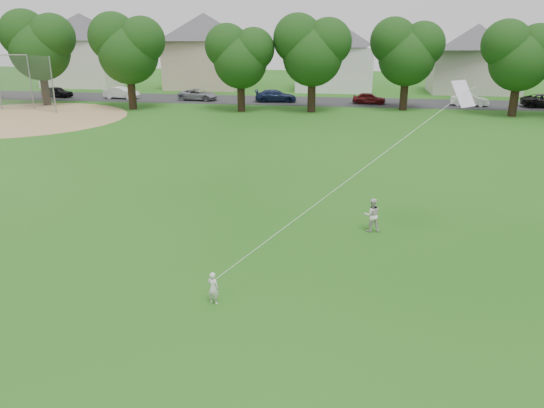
# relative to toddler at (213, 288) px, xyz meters

# --- Properties ---
(ground) EXTENTS (160.00, 160.00, 0.00)m
(ground) POSITION_rel_toddler_xyz_m (1.58, 0.46, -0.50)
(ground) COLOR #1E5212
(ground) RESTS_ON ground
(street) EXTENTS (90.00, 7.00, 0.01)m
(street) POSITION_rel_toddler_xyz_m (1.58, 42.46, -0.49)
(street) COLOR #2D2D30
(street) RESTS_ON ground
(dirt_infield) EXTENTS (18.00, 18.00, 0.02)m
(dirt_infield) POSITION_rel_toddler_xyz_m (-24.42, 28.46, -0.49)
(dirt_infield) COLOR #9E7F51
(dirt_infield) RESTS_ON ground
(toddler) EXTENTS (0.42, 0.35, 0.99)m
(toddler) POSITION_rel_toddler_xyz_m (0.00, 0.00, 0.00)
(toddler) COLOR silver
(toddler) RESTS_ON ground
(older_boy) EXTENTS (0.75, 0.64, 1.35)m
(older_boy) POSITION_rel_toddler_xyz_m (4.70, 6.41, 0.18)
(older_boy) COLOR silver
(older_boy) RESTS_ON ground
(kite) EXTENTS (4.32, 3.57, 10.75)m
(kite) POSITION_rel_toddler_xyz_m (3.77, 3.02, 2.58)
(kite) COLOR white
(kite) RESTS_ON ground
(tree_row) EXTENTS (82.69, 9.25, 10.54)m
(tree_row) POSITION_rel_toddler_xyz_m (4.62, 35.53, 5.82)
(tree_row) COLOR black
(tree_row) RESTS_ON ground
(parked_cars) EXTENTS (64.07, 2.30, 1.24)m
(parked_cars) POSITION_rel_toddler_xyz_m (2.63, 41.46, 0.11)
(parked_cars) COLOR black
(parked_cars) RESTS_ON ground
(house_row) EXTENTS (76.61, 14.04, 10.50)m
(house_row) POSITION_rel_toddler_xyz_m (-0.08, 52.46, 4.47)
(house_row) COLOR silver
(house_row) RESTS_ON ground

